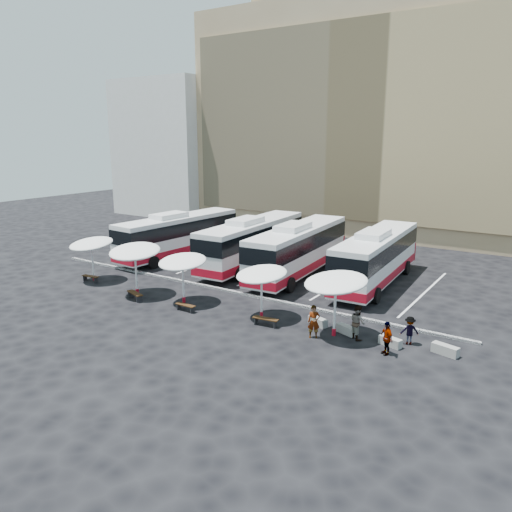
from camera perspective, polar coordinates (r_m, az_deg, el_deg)
The scene contains 26 objects.
ground at distance 35.30m, azimuth -4.05°, elevation -4.23°, with size 120.00×120.00×0.00m, color black.
sandstone_building at distance 61.99m, azimuth 14.55°, elevation 14.94°, with size 42.00×18.25×29.60m.
apartment_block at distance 73.06m, azimuth -8.42°, elevation 12.12°, with size 14.00×14.00×18.00m, color silver.
curb_divider at distance 35.66m, azimuth -3.56°, elevation -3.91°, with size 34.00×0.25×0.15m, color black.
bay_lines at distance 41.66m, azimuth 2.64°, elevation -1.39°, with size 24.15×12.00×0.01m.
bus_0 at distance 45.66m, azimuth -8.81°, elevation 2.52°, with size 3.67×13.20×4.14m.
bus_1 at distance 41.82m, azimuth -0.40°, elevation 1.74°, with size 3.69×13.56×4.26m.
bus_2 at distance 39.29m, azimuth 4.89°, elevation 0.93°, with size 3.87×13.67×4.28m.
bus_3 at distance 37.84m, azimuth 13.62°, elevation 0.02°, with size 3.67×13.37×4.20m.
sunshade_0 at distance 39.47m, azimuth -18.30°, elevation 1.32°, with size 3.49×3.53×3.36m.
sunshade_1 at distance 35.04m, azimuth -13.68°, elevation 0.50°, with size 4.45×4.48×3.62m.
sunshade_2 at distance 32.85m, azimuth -8.40°, elevation -0.66°, with size 3.40×3.43×3.28m.
sunshade_3 at distance 29.79m, azimuth 0.64°, elevation -2.11°, with size 3.94×3.97×3.22m.
sunshade_4 at distance 27.34m, azimuth 9.11°, elevation -3.02°, with size 4.58×4.61×3.61m.
wood_bench_0 at distance 39.84m, azimuth -18.40°, elevation -2.31°, with size 1.46×0.52×0.44m.
wood_bench_1 at distance 34.66m, azimuth -13.67°, elevation -4.28°, with size 1.67×0.91×0.50m.
wood_bench_2 at distance 31.89m, azimuth -8.06°, elevation -5.69°, with size 1.42×0.41×0.43m.
wood_bench_3 at distance 29.23m, azimuth 1.10°, elevation -7.31°, with size 1.59×0.59×0.48m.
conc_bench_0 at distance 29.57m, azimuth 7.08°, elevation -7.43°, with size 1.26×0.42×0.47m, color gray.
conc_bench_1 at distance 28.60m, azimuth 10.36°, elevation -8.31°, with size 1.29×0.43×0.48m, color gray.
conc_bench_2 at distance 27.60m, azimuth 15.09°, elevation -9.42°, with size 1.25×0.42×0.47m, color gray.
conc_bench_3 at distance 27.43m, azimuth 20.82°, elevation -9.98°, with size 1.34×0.45×0.50m, color gray.
passenger_0 at distance 27.60m, azimuth 6.64°, elevation -7.47°, with size 0.68×0.44×1.85m, color black.
passenger_1 at distance 27.80m, azimuth 11.55°, elevation -7.43°, with size 0.93×0.73×1.92m, color black.
passenger_2 at distance 26.31m, azimuth 14.69°, elevation -9.05°, with size 1.03×0.43×1.75m, color black.
passenger_3 at distance 27.89m, azimuth 17.12°, elevation -8.12°, with size 1.00×0.57×1.54m, color black.
Camera 1 is at (20.50, -26.60, 10.86)m, focal length 35.00 mm.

